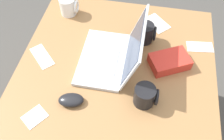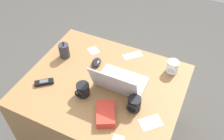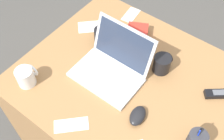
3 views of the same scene
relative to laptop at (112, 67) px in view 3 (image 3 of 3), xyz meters
name	(u,v)px [view 3 (image 3 of 3)]	position (x,y,z in m)	size (l,w,h in m)	color
ground_plane	(126,139)	(0.12, 0.02, -0.79)	(6.00, 6.00, 0.00)	#4C4944
desk	(129,115)	(0.12, 0.02, -0.42)	(1.13, 0.93, 0.74)	#9E7042
laptop	(112,67)	(0.00, 0.00, 0.00)	(0.35, 0.29, 0.23)	silver
computer_mouse	(138,116)	(0.25, -0.13, -0.03)	(0.07, 0.11, 0.04)	black
coffee_mug_white	(162,63)	(0.19, 0.17, 0.00)	(0.09, 0.10, 0.10)	black
coffee_mug_tall	(26,77)	(-0.30, -0.30, 0.00)	(0.09, 0.10, 0.10)	white
coffee_mug_spare	(102,36)	(-0.17, 0.14, 0.00)	(0.09, 0.10, 0.10)	black
cordless_phone	(218,94)	(0.50, 0.20, -0.04)	(0.13, 0.12, 0.03)	black
snack_bag	(137,37)	(-0.03, 0.27, -0.02)	(0.11, 0.18, 0.05)	red
paper_note_near_laptop	(90,27)	(-0.30, 0.19, -0.05)	(0.14, 0.09, 0.00)	white
paper_note_left	(71,125)	(0.03, -0.35, -0.05)	(0.16, 0.07, 0.00)	white
paper_note_right	(131,15)	(-0.17, 0.42, -0.05)	(0.07, 0.13, 0.00)	white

